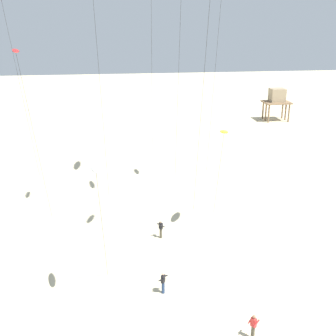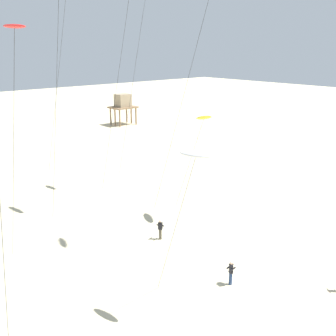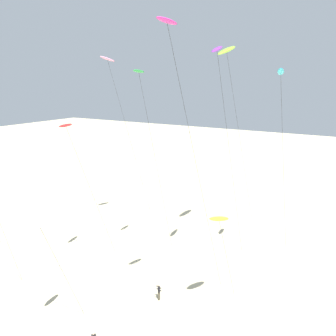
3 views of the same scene
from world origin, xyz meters
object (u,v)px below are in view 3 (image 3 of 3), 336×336
at_px(kite_green, 140,77).
at_px(kite_flyer_nearest, 159,291).
at_px(kite_magenta, 169,31).
at_px(kite_yellow, 219,219).
at_px(kite_cyan, 281,76).
at_px(kite_red, 67,129).
at_px(kite_pink, 108,62).
at_px(kite_purple, 218,56).
at_px(kite_lime, 227,52).
at_px(kite_white, 41,227).

height_order(kite_green, kite_flyer_nearest, kite_green).
xyz_separation_m(kite_magenta, kite_yellow, (2.33, 4.28, -14.41)).
distance_m(kite_cyan, kite_flyer_nearest, 23.66).
bearing_deg(kite_red, kite_pink, 106.45).
bearing_deg(kite_flyer_nearest, kite_green, 137.74).
xyz_separation_m(kite_purple, kite_lime, (-1.93, 7.00, 0.87)).
bearing_deg(kite_white, kite_red, 123.12).
xyz_separation_m(kite_red, kite_lime, (11.25, 13.30, 7.70)).
distance_m(kite_yellow, kite_green, 16.00).
relative_size(kite_magenta, kite_green, 1.14).
bearing_deg(kite_lime, kite_white, -104.85).
distance_m(kite_pink, kite_purple, 16.68).
distance_m(kite_lime, kite_flyer_nearest, 26.03).
relative_size(kite_yellow, kite_lime, 0.40).
relative_size(kite_pink, kite_green, 1.09).
xyz_separation_m(kite_pink, kite_white, (8.52, -18.67, -12.95)).
xyz_separation_m(kite_cyan, kite_white, (-12.38, -19.11, -11.18)).
relative_size(kite_purple, kite_flyer_nearest, 14.15).
bearing_deg(kite_lime, kite_red, -130.22).
xyz_separation_m(kite_magenta, kite_green, (-8.13, 8.00, -2.89)).
height_order(kite_pink, kite_magenta, kite_magenta).
xyz_separation_m(kite_pink, kite_purple, (16.21, -3.96, -0.03)).
bearing_deg(kite_lime, kite_purple, -74.56).
relative_size(kite_white, kite_flyer_nearest, 5.98).
height_order(kite_purple, kite_lime, kite_lime).
distance_m(kite_magenta, kite_lime, 16.69).
bearing_deg(kite_magenta, kite_yellow, 61.41).
bearing_deg(kite_green, kite_yellow, -19.56).
bearing_deg(kite_green, kite_purple, 11.22).
bearing_deg(kite_magenta, kite_red, 166.80).
distance_m(kite_pink, kite_magenta, 21.49).
height_order(kite_red, kite_flyer_nearest, kite_red).
bearing_deg(kite_green, kite_lime, 56.28).
distance_m(kite_red, kite_magenta, 16.10).
relative_size(kite_red, kite_purple, 0.69).
relative_size(kite_cyan, kite_green, 1.01).
height_order(kite_yellow, kite_lime, kite_lime).
bearing_deg(kite_purple, kite_lime, 105.44).
distance_m(kite_green, kite_flyer_nearest, 20.90).
bearing_deg(kite_white, kite_pink, 114.52).
bearing_deg(kite_pink, kite_flyer_nearest, -36.34).
xyz_separation_m(kite_yellow, kite_purple, (-2.84, 5.23, 13.39)).
bearing_deg(kite_green, kite_white, -90.33).
relative_size(kite_red, kite_lime, 0.67).
xyz_separation_m(kite_pink, kite_lime, (14.27, 3.04, 0.85)).
relative_size(kite_pink, kite_yellow, 2.42).
height_order(kite_cyan, kite_lime, kite_lime).
distance_m(kite_pink, kite_green, 10.36).
xyz_separation_m(kite_red, kite_flyer_nearest, (10.49, 0.31, -14.85)).
xyz_separation_m(kite_lime, kite_white, (-5.76, -21.71, -13.79)).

